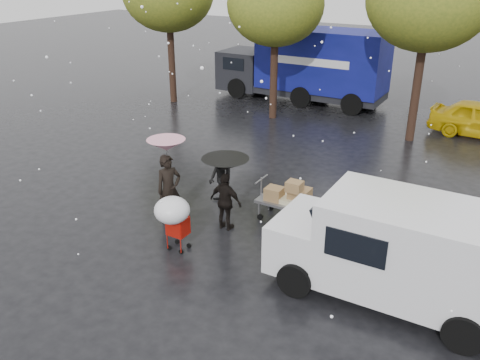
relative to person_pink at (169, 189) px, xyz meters
The scene contains 13 objects.
ground 1.74m from the person_pink, ahead, with size 90.00×90.00×0.00m, color black.
person_pink is the anchor object (origin of this frame).
person_middle 1.68m from the person_pink, 68.30° to the left, with size 0.77×0.60×1.59m, color black.
person_black 1.56m from the person_pink, 16.12° to the left, with size 0.92×0.38×1.57m, color black.
umbrella_pink 1.24m from the person_pink, ahead, with size 0.99×0.99×2.35m.
umbrella_black 1.78m from the person_pink, 16.12° to the left, with size 1.20×1.20×1.98m.
vendor_cart 3.17m from the person_pink, 30.97° to the left, with size 1.52×0.80×1.27m.
shopping_cart 1.58m from the person_pink, 48.81° to the right, with size 0.84×0.84×1.46m.
white_van 6.08m from the person_pink, ahead, with size 4.91×2.18×2.20m.
blue_truck 13.57m from the person_pink, 98.43° to the left, with size 8.30×2.60×3.50m.
box_ground_near 4.43m from the person_pink, 14.07° to the left, with size 0.46×0.37×0.41m, color brown.
box_ground_far 3.78m from the person_pink, 13.68° to the left, with size 0.43×0.33×0.33m, color brown.
tree_row 10.93m from the person_pink, 84.41° to the left, with size 21.60×4.40×7.12m.
Camera 1 is at (6.28, -9.61, 6.56)m, focal length 38.00 mm.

